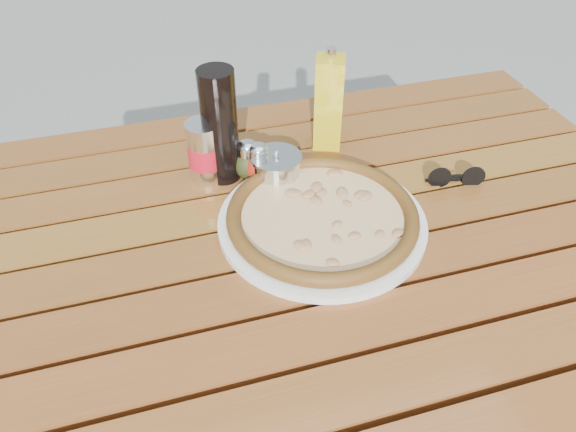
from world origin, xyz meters
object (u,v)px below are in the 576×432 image
object	(u,v)px
table	(291,268)
parmesan_tin	(276,169)
dark_bottle	(220,126)
pepper_shaker	(259,163)
olive_oil_cruet	(329,103)
soda_can	(206,152)
sunglasses	(456,177)
pizza	(322,216)
plate	(322,222)
oregano_shaker	(248,160)

from	to	relation	value
table	parmesan_tin	distance (m)	0.19
dark_bottle	pepper_shaker	bearing A→B (deg)	-27.75
table	olive_oil_cruet	distance (m)	0.34
soda_can	sunglasses	distance (m)	0.47
pizza	pepper_shaker	distance (m)	0.18
pizza	olive_oil_cruet	size ratio (longest dim) A/B	1.82
plate	pizza	distance (m)	0.02
plate	pizza	size ratio (longest dim) A/B	0.94
soda_can	parmesan_tin	size ratio (longest dim) A/B	1.23
pepper_shaker	soda_can	xyz separation A→B (m)	(-0.09, 0.04, 0.02)
plate	olive_oil_cruet	world-z (taller)	olive_oil_cruet
plate	olive_oil_cruet	xyz separation A→B (m)	(0.09, 0.24, 0.09)
pizza	oregano_shaker	xyz separation A→B (m)	(-0.09, 0.17, 0.02)
dark_bottle	olive_oil_cruet	world-z (taller)	dark_bottle
plate	oregano_shaker	size ratio (longest dim) A/B	4.39
dark_bottle	soda_can	distance (m)	0.06
table	soda_can	bearing A→B (deg)	116.84
pepper_shaker	oregano_shaker	world-z (taller)	same
pepper_shaker	sunglasses	distance (m)	0.37
plate	pizza	xyz separation A→B (m)	(-0.00, -0.00, 0.02)
pepper_shaker	oregano_shaker	size ratio (longest dim) A/B	1.00
parmesan_tin	olive_oil_cruet	bearing A→B (deg)	35.82
table	sunglasses	distance (m)	0.36
sunglasses	dark_bottle	bearing A→B (deg)	173.99
table	parmesan_tin	size ratio (longest dim) A/B	14.31
plate	pepper_shaker	world-z (taller)	pepper_shaker
soda_can	sunglasses	bearing A→B (deg)	-18.99
plate	parmesan_tin	xyz separation A→B (m)	(-0.04, 0.14, 0.02)
olive_oil_cruet	pizza	bearing A→B (deg)	-111.16
table	parmesan_tin	world-z (taller)	parmesan_tin
pepper_shaker	soda_can	size ratio (longest dim) A/B	0.68
table	soda_can	distance (m)	0.27
pepper_shaker	olive_oil_cruet	world-z (taller)	olive_oil_cruet
pepper_shaker	olive_oil_cruet	distance (m)	0.19
pepper_shaker	soda_can	world-z (taller)	soda_can
pepper_shaker	oregano_shaker	bearing A→B (deg)	138.41
table	oregano_shaker	bearing A→B (deg)	98.98
dark_bottle	olive_oil_cruet	size ratio (longest dim) A/B	1.05
table	oregano_shaker	distance (m)	0.22
oregano_shaker	plate	bearing A→B (deg)	-63.05
oregano_shaker	sunglasses	distance (m)	0.39
olive_oil_cruet	parmesan_tin	distance (m)	0.18
plate	olive_oil_cruet	size ratio (longest dim) A/B	1.71
plate	parmesan_tin	world-z (taller)	parmesan_tin
plate	soda_can	distance (m)	0.26
soda_can	parmesan_tin	distance (m)	0.14
pizza	parmesan_tin	world-z (taller)	parmesan_tin
plate	soda_can	size ratio (longest dim) A/B	3.00
pepper_shaker	sunglasses	bearing A→B (deg)	-18.52
parmesan_tin	sunglasses	xyz separation A→B (m)	(0.32, -0.10, -0.01)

